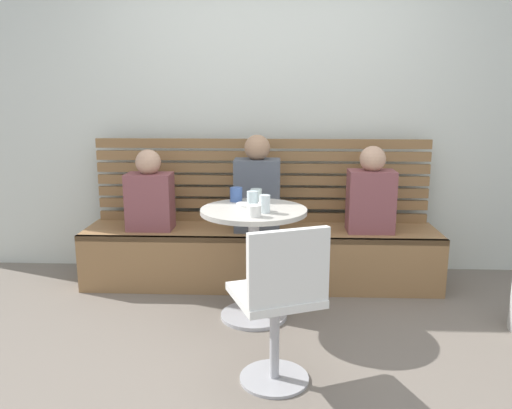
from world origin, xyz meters
TOP-DOWN VIEW (x-y plane):
  - ground at (0.00, 0.00)m, footprint 8.00×8.00m
  - back_wall at (0.00, 1.64)m, footprint 5.20×0.10m
  - booth_bench at (0.00, 1.20)m, footprint 2.70×0.52m
  - booth_backrest at (0.00, 1.44)m, footprint 2.65×0.04m
  - cafe_table at (-0.02, 0.58)m, footprint 0.68×0.68m
  - white_chair at (0.14, -0.23)m, footprint 0.52×0.52m
  - person_adult at (-0.02, 1.16)m, footprint 0.34×0.22m
  - person_child_left at (0.82, 1.17)m, footprint 0.34×0.22m
  - person_child_middle at (-0.84, 1.16)m, footprint 0.34×0.22m
  - cup_glass_tall at (-0.03, 0.54)m, footprint 0.07×0.07m
  - cup_glass_short at (-0.02, 0.83)m, footprint 0.08×0.08m
  - cup_mug_blue at (-0.15, 0.80)m, footprint 0.08×0.08m
  - cup_ceramic_white at (-0.01, 0.37)m, footprint 0.08×0.08m
  - cup_water_clear at (0.05, 0.48)m, footprint 0.07×0.07m
  - plate_small at (-0.06, 0.68)m, footprint 0.17×0.17m

SIDE VIEW (x-z plane):
  - ground at x=0.00m, z-range 0.00..0.00m
  - booth_bench at x=0.00m, z-range 0.00..0.44m
  - white_chair at x=0.14m, z-range 0.04..0.89m
  - cafe_table at x=-0.02m, z-range 0.15..0.89m
  - person_child_middle at x=-0.84m, z-range 0.40..1.01m
  - person_child_left at x=0.82m, z-range 0.40..1.05m
  - plate_small at x=-0.06m, z-range 0.74..0.75m
  - person_adult at x=-0.02m, z-range 0.40..1.12m
  - cup_ceramic_white at x=-0.01m, z-range 0.74..0.81m
  - booth_backrest at x=0.00m, z-range 0.44..1.11m
  - cup_glass_short at x=-0.02m, z-range 0.74..0.82m
  - cup_mug_blue at x=-0.15m, z-range 0.74..0.83m
  - cup_water_clear at x=0.05m, z-range 0.74..0.85m
  - cup_glass_tall at x=-0.03m, z-range 0.74..0.86m
  - back_wall at x=0.00m, z-range 0.00..2.90m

